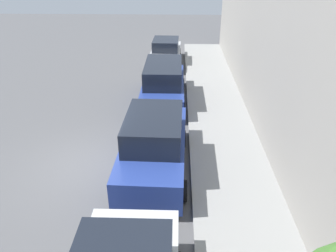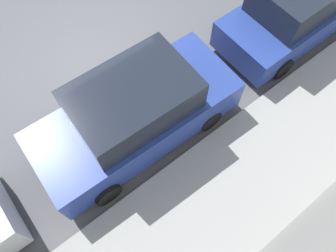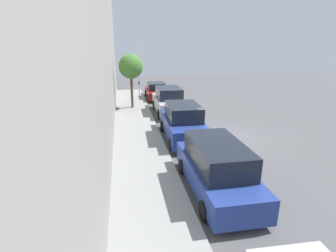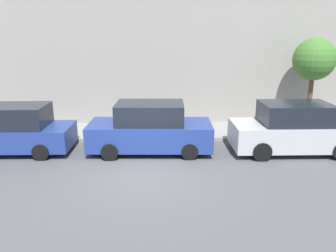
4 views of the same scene
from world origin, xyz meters
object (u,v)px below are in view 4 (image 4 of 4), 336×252
at_px(parked_suv_second, 294,129).
at_px(parked_minivan_fourth, 8,130).
at_px(parked_suv_third, 150,129).
at_px(street_tree, 314,60).

height_order(parked_suv_second, parked_minivan_fourth, parked_suv_second).
distance_m(parked_suv_third, street_tree, 8.18).
distance_m(parked_minivan_fourth, street_tree, 13.42).
relative_size(parked_suv_third, parked_minivan_fourth, 0.99).
height_order(parked_suv_second, parked_suv_third, same).
distance_m(parked_suv_second, parked_minivan_fourth, 11.21).
bearing_deg(parked_suv_second, street_tree, -33.00).
xyz_separation_m(parked_suv_second, parked_suv_third, (0.19, 5.64, 0.00)).
bearing_deg(parked_suv_second, parked_minivan_fourth, 88.75).
height_order(parked_suv_third, parked_minivan_fourth, parked_suv_third).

